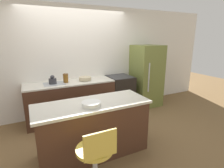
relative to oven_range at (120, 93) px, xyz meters
The scene contains 11 objects.
ground_plane 1.14m from the oven_range, 161.42° to the right, with size 14.00×14.00×0.00m, color brown.
wall_back 1.36m from the oven_range, 160.75° to the left, with size 8.00×0.06×2.60m.
back_counter 1.30m from the oven_range, behind, with size 1.97×0.64×0.89m.
kitchen_island 1.93m from the oven_range, 131.77° to the right, with size 1.78×0.69×0.88m.
oven_range is the anchor object (origin of this frame).
refrigerator 0.90m from the oven_range, ahead, with size 0.71×0.72×1.67m.
stool_chair 2.68m from the oven_range, 124.87° to the right, with size 0.44×0.44×0.92m.
kettle 1.75m from the oven_range, behind, with size 0.16×0.16×0.19m.
mixing_bowl 1.06m from the oven_range, behind, with size 0.28×0.28×0.08m.
canister_jar 1.49m from the oven_range, behind, with size 0.12×0.12×0.19m.
fruit_bowl 2.11m from the oven_range, 130.81° to the right, with size 0.29×0.29×0.06m.
Camera 1 is at (-1.14, -3.51, 1.87)m, focal length 28.00 mm.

